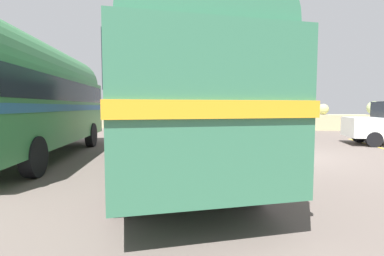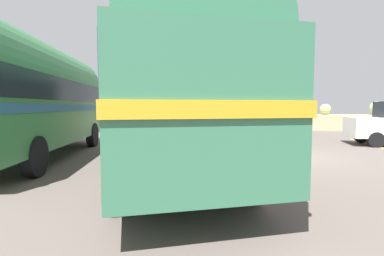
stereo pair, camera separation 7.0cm
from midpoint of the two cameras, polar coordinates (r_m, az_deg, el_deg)
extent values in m
cube|color=#5D524C|center=(10.00, 17.54, -5.41)|extent=(32.00, 26.00, 0.02)
cube|color=tan|center=(21.62, 12.74, 1.22)|extent=(31.36, 1.80, 1.10)
cube|color=tan|center=(24.03, -17.26, 4.00)|extent=(1.48, 1.49, 1.06)
sphere|color=tan|center=(21.93, -7.94, 4.05)|extent=(0.98, 0.98, 0.98)
cube|color=tan|center=(21.22, 0.95, 4.48)|extent=(1.59, 1.56, 1.27)
sphere|color=tan|center=(21.05, 12.33, 4.53)|extent=(1.38, 1.38, 1.38)
sphere|color=tan|center=(22.50, 24.62, 3.42)|extent=(0.76, 0.76, 0.76)
sphere|color=#A0AF78|center=(23.78, 32.49, 3.40)|extent=(0.95, 0.95, 0.95)
cube|color=gold|center=(14.51, 31.74, -2.83)|extent=(0.12, 4.40, 0.01)
cylinder|color=black|center=(9.82, -14.16, -2.62)|extent=(0.62, 0.99, 0.96)
cylinder|color=black|center=(10.04, -1.44, -2.35)|extent=(0.62, 0.99, 0.96)
cylinder|color=black|center=(4.69, -14.89, -10.13)|extent=(0.62, 0.99, 0.96)
cylinder|color=black|center=(5.13, 10.93, -8.83)|extent=(0.62, 0.99, 0.96)
cube|color=#346F51|center=(7.21, -5.73, 3.60)|extent=(5.38, 8.69, 2.10)
cylinder|color=#346F51|center=(7.28, -5.80, 11.89)|extent=(5.07, 8.30, 2.20)
cube|color=orange|center=(7.21, -5.74, 4.02)|extent=(5.46, 8.78, 0.20)
cube|color=black|center=(7.23, -5.77, 8.18)|extent=(5.29, 8.39, 0.64)
cube|color=silver|center=(11.50, -8.57, -0.53)|extent=(2.17, 1.01, 0.28)
cylinder|color=black|center=(13.18, -28.99, -1.30)|extent=(0.51, 1.00, 0.96)
cylinder|color=black|center=(12.47, -19.64, -1.30)|extent=(0.51, 1.00, 0.96)
cylinder|color=black|center=(7.56, -29.25, -5.07)|extent=(0.51, 1.00, 0.96)
cube|color=#357644|center=(10.30, -29.30, 3.27)|extent=(4.39, 8.73, 2.10)
cylinder|color=#357644|center=(10.35, -29.51, 9.09)|extent=(4.11, 8.36, 2.20)
cube|color=#2B5E91|center=(10.30, -29.31, 3.56)|extent=(4.45, 8.83, 0.20)
cube|color=black|center=(10.32, -29.42, 6.47)|extent=(4.34, 8.42, 0.64)
cube|color=silver|center=(14.35, -22.32, 0.14)|extent=(2.25, 0.71, 0.28)
cylinder|color=black|center=(13.72, 32.41, -1.95)|extent=(0.63, 0.22, 0.62)
cylinder|color=black|center=(15.15, 30.27, -1.34)|extent=(0.63, 0.22, 0.62)
cylinder|color=#5B5B60|center=(17.02, 16.83, 9.86)|extent=(0.14, 0.14, 6.74)
cube|color=beige|center=(18.45, 16.40, 19.76)|extent=(0.44, 0.24, 0.18)
camera|label=1|loc=(0.03, -90.26, -0.02)|focal=26.73mm
camera|label=2|loc=(0.03, 89.74, 0.02)|focal=26.73mm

